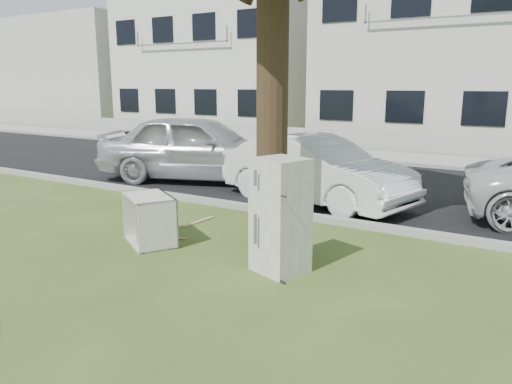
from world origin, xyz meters
The scene contains 16 objects.
ground centered at (0.00, 0.00, 0.00)m, with size 120.00×120.00×0.00m, color #3A4F1C.
road centered at (0.00, 6.00, 0.01)m, with size 120.00×7.00×0.01m, color black.
kerb_near centered at (0.00, 2.45, 0.00)m, with size 120.00×0.18×0.12m, color gray.
kerb_far centered at (0.00, 9.55, 0.00)m, with size 120.00×0.18×0.12m, color gray.
sidewalk centered at (0.00, 11.00, 0.01)m, with size 120.00×2.80×0.01m, color gray.
low_wall centered at (0.00, 12.60, 0.35)m, with size 120.00×0.15×0.70m, color gray.
townhouse_left centered at (-12.00, 17.50, 3.52)m, with size 10.20×8.16×7.04m.
townhouse_center centered at (0.00, 17.50, 3.72)m, with size 11.22×8.16×7.44m.
filler_left centered at (-26.00, 18.00, 3.20)m, with size 16.00×9.00×6.40m, color beige.
fridge centered at (0.80, -0.06, 0.76)m, with size 0.62×0.58×1.52m, color #B7B3A5.
cabinet centered at (-1.50, -0.08, 0.38)m, with size 0.98×0.61×0.76m, color white.
plank_a centered at (-1.60, 0.19, 0.01)m, with size 1.01×0.08×0.02m, color olive.
plank_b centered at (-2.04, 0.85, 0.01)m, with size 0.91×0.09×0.02m, color tan.
plank_c centered at (-1.60, 1.25, 0.01)m, with size 0.81×0.09×0.02m, color tan.
car_center centered at (-0.47, 3.72, 0.70)m, with size 1.48×4.25×1.40m, color silver.
car_left centered at (-4.07, 4.41, 0.85)m, with size 2.02×5.02×1.71m, color #A8AAAF.
Camera 1 is at (3.85, -5.59, 2.45)m, focal length 35.00 mm.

